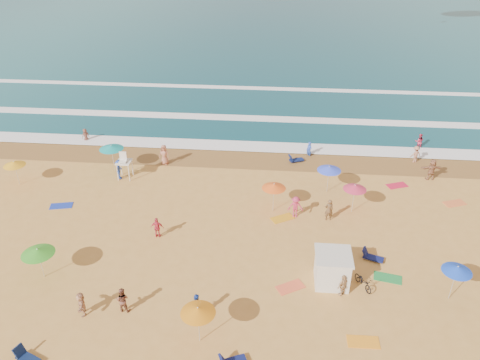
{
  "coord_description": "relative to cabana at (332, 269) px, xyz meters",
  "views": [
    {
      "loc": [
        2.25,
        -25.73,
        19.98
      ],
      "look_at": [
        -0.56,
        6.0,
        1.5
      ],
      "focal_mm": 35.0,
      "sensor_mm": 36.0,
      "label": 1
    }
  ],
  "objects": [
    {
      "name": "ground",
      "position": [
        -5.91,
        3.45,
        -1.0
      ],
      "size": [
        220.0,
        220.0,
        0.0
      ],
      "primitive_type": "plane",
      "color": "gold",
      "rests_on": "ground"
    },
    {
      "name": "ocean",
      "position": [
        -5.91,
        87.45,
        -1.0
      ],
      "size": [
        220.0,
        140.0,
        0.18
      ],
      "primitive_type": "cube",
      "color": "#0C4756",
      "rests_on": "ground"
    },
    {
      "name": "wet_sand",
      "position": [
        -5.91,
        15.95,
        -0.99
      ],
      "size": [
        220.0,
        220.0,
        0.0
      ],
      "primitive_type": "plane",
      "color": "olive",
      "rests_on": "ground"
    },
    {
      "name": "surf_foam",
      "position": [
        -5.91,
        24.77,
        -0.9
      ],
      "size": [
        200.0,
        18.7,
        0.05
      ],
      "color": "white",
      "rests_on": "ground"
    },
    {
      "name": "cabana",
      "position": [
        0.0,
        0.0,
        0.0
      ],
      "size": [
        2.0,
        2.0,
        2.0
      ],
      "primitive_type": "cube",
      "color": "silver",
      "rests_on": "ground"
    },
    {
      "name": "cabana_roof",
      "position": [
        0.0,
        0.0,
        1.06
      ],
      "size": [
        2.2,
        2.2,
        0.12
      ],
      "primitive_type": "cube",
      "color": "silver",
      "rests_on": "cabana"
    },
    {
      "name": "bicycle",
      "position": [
        1.9,
        -0.3,
        -0.57
      ],
      "size": [
        1.27,
        1.74,
        0.87
      ],
      "primitive_type": "imported",
      "rotation": [
        0.0,
        0.0,
        0.47
      ],
      "color": "black",
      "rests_on": "ground"
    },
    {
      "name": "lifeguard_stand",
      "position": [
        -16.49,
        11.56,
        0.05
      ],
      "size": [
        1.2,
        1.2,
        2.1
      ],
      "primitive_type": null,
      "color": "white",
      "rests_on": "ground"
    },
    {
      "name": "beach_umbrellas",
      "position": [
        -4.11,
        4.57,
        1.17
      ],
      "size": [
        58.75,
        22.41,
        0.82
      ],
      "color": "orange",
      "rests_on": "ground"
    },
    {
      "name": "loungers",
      "position": [
        0.11,
        -0.5,
        -0.83
      ],
      "size": [
        45.57,
        24.44,
        0.34
      ],
      "color": "#0F194F",
      "rests_on": "ground"
    },
    {
      "name": "towels",
      "position": [
        -5.26,
        0.47,
        -0.98
      ],
      "size": [
        44.59,
        24.6,
        0.03
      ],
      "color": "#D6461A",
      "rests_on": "ground"
    },
    {
      "name": "beachgoers",
      "position": [
        -6.31,
        8.28,
        -0.18
      ],
      "size": [
        41.3,
        24.95,
        2.15
      ],
      "color": "#AF6950",
      "rests_on": "ground"
    }
  ]
}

